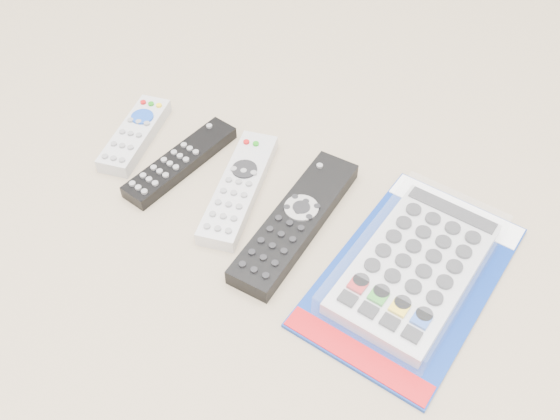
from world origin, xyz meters
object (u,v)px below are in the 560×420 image
at_px(jumbo_remote_packaged, 415,266).
at_px(remote_slim_black, 180,162).
at_px(remote_small_grey, 135,134).
at_px(remote_silver_dvd, 239,188).
at_px(remote_large_black, 296,221).

bearing_deg(jumbo_remote_packaged, remote_slim_black, -176.95).
bearing_deg(jumbo_remote_packaged, remote_small_grey, -178.19).
distance_m(remote_small_grey, remote_silver_dvd, 0.20).
relative_size(remote_small_grey, remote_large_black, 0.66).
relative_size(remote_slim_black, remote_large_black, 0.78).
bearing_deg(jumbo_remote_packaged, remote_large_black, -173.05).
xyz_separation_m(remote_small_grey, jumbo_remote_packaged, (0.46, -0.05, 0.01)).
relative_size(remote_large_black, jumbo_remote_packaged, 0.77).
height_order(remote_silver_dvd, remote_large_black, remote_large_black).
distance_m(remote_small_grey, jumbo_remote_packaged, 0.46).
bearing_deg(remote_slim_black, remote_small_grey, -179.12).
xyz_separation_m(remote_small_grey, remote_silver_dvd, (0.19, -0.03, -0.00)).
height_order(remote_small_grey, remote_slim_black, remote_small_grey).
xyz_separation_m(remote_small_grey, remote_slim_black, (0.09, -0.02, -0.00)).
bearing_deg(remote_large_black, jumbo_remote_packaged, 2.66).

